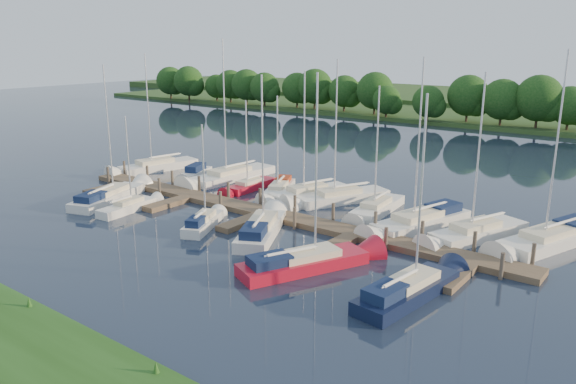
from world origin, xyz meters
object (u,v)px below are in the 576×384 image
Objects in this scene: dock at (261,215)px; motorboat at (195,173)px; sailboat_s_2 at (204,223)px; sailboat_n_5 at (306,195)px; sailboat_n_0 at (154,168)px.

motorboat reaches higher than dock.
sailboat_s_2 reaches higher than dock.
dock is 6.45m from sailboat_n_5.
sailboat_s_2 is (-1.39, -10.73, 0.05)m from sailboat_n_5.
dock is 3.28× the size of sailboat_n_0.
motorboat is 13.28m from sailboat_n_5.
sailboat_n_5 reaches higher than dock.
sailboat_n_0 is 19.80m from sailboat_s_2.
sailboat_n_5 is 1.42× the size of sailboat_s_2.
sailboat_s_2 is (17.16, -9.88, 0.05)m from sailboat_n_0.
dock is 5.14× the size of sailboat_s_2.
sailboat_n_5 is (-0.34, 6.44, 0.08)m from dock.
dock is at bearing 175.08° from sailboat_n_0.
sailboat_n_0 is at bearing 163.53° from dock.
motorboat is (5.28, 0.67, 0.04)m from sailboat_n_0.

